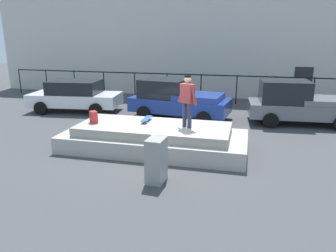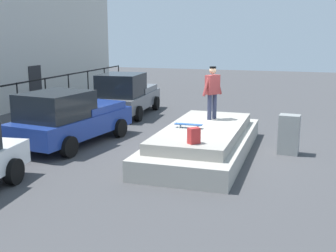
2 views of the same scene
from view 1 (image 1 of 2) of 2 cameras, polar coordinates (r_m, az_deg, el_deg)
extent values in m
plane|color=#424244|center=(11.05, -0.56, -4.21)|extent=(60.00, 60.00, 0.00)
cube|color=#ADA89E|center=(11.04, -2.52, -2.72)|extent=(6.19, 2.58, 0.55)
cube|color=#A09B91|center=(10.91, -2.54, -0.59)|extent=(5.08, 2.12, 0.30)
cylinder|color=#2D334C|center=(10.43, 3.81, 1.81)|extent=(0.14, 0.14, 0.81)
cylinder|color=#2D334C|center=(10.58, 2.95, 2.02)|extent=(0.14, 0.14, 0.81)
cube|color=maroon|center=(10.36, 3.44, 5.74)|extent=(0.51, 0.45, 0.61)
cylinder|color=maroon|center=(10.18, 4.56, 5.33)|extent=(0.29, 0.23, 0.62)
cylinder|color=maroon|center=(10.56, 2.36, 5.74)|extent=(0.29, 0.23, 0.62)
sphere|color=tan|center=(10.29, 3.48, 8.19)|extent=(0.22, 0.22, 0.22)
cylinder|color=black|center=(10.28, 3.49, 8.74)|extent=(0.29, 0.29, 0.05)
cube|color=#264C8C|center=(11.29, -3.79, 1.33)|extent=(0.21, 0.82, 0.02)
cylinder|color=silver|center=(11.53, -2.93, 1.24)|extent=(0.03, 0.06, 0.06)
cylinder|color=silver|center=(11.59, -3.88, 1.29)|extent=(0.03, 0.06, 0.06)
cylinder|color=silver|center=(11.04, -3.69, 0.56)|extent=(0.03, 0.06, 0.06)
cylinder|color=silver|center=(11.10, -4.67, 0.62)|extent=(0.03, 0.06, 0.06)
cube|color=red|center=(11.37, -12.97, 1.54)|extent=(0.34, 0.34, 0.40)
cube|color=white|center=(17.14, -15.98, 4.57)|extent=(4.67, 2.35, 0.60)
cube|color=black|center=(17.04, -16.14, 6.63)|extent=(2.64, 1.91, 0.64)
cylinder|color=black|center=(18.63, -18.71, 4.26)|extent=(0.66, 0.29, 0.64)
cylinder|color=black|center=(16.98, -21.49, 2.93)|extent=(0.66, 0.29, 0.64)
cylinder|color=black|center=(17.58, -10.51, 4.18)|extent=(0.66, 0.29, 0.64)
cylinder|color=black|center=(15.82, -12.61, 2.78)|extent=(0.66, 0.29, 0.64)
cube|color=navy|center=(15.08, 2.09, 3.78)|extent=(4.75, 2.45, 0.64)
cube|color=black|center=(15.22, -0.71, 6.73)|extent=(2.26, 1.95, 0.83)
cube|color=navy|center=(14.71, 5.45, 5.17)|extent=(2.27, 2.01, 0.24)
cylinder|color=black|center=(16.50, -1.42, 3.69)|extent=(0.66, 0.31, 0.64)
cylinder|color=black|center=(14.84, -4.28, 2.28)|extent=(0.66, 0.31, 0.64)
cylinder|color=black|center=(15.63, 8.12, 2.85)|extent=(0.66, 0.31, 0.64)
cylinder|color=black|center=(13.87, 6.24, 1.26)|extent=(0.66, 0.31, 0.64)
cube|color=slate|center=(15.26, 22.45, 2.67)|extent=(4.59, 2.14, 0.62)
cube|color=black|center=(14.97, 19.83, 5.76)|extent=(2.13, 1.82, 0.95)
cube|color=slate|center=(15.40, 25.86, 4.03)|extent=(2.13, 1.87, 0.24)
cylinder|color=black|center=(15.98, 16.80, 2.62)|extent=(0.65, 0.26, 0.64)
cylinder|color=black|center=(14.19, 17.63, 0.93)|extent=(0.65, 0.26, 0.64)
cylinder|color=black|center=(16.56, 26.35, 2.08)|extent=(0.65, 0.26, 0.64)
cube|color=gray|center=(8.53, -2.09, -6.09)|extent=(0.49, 0.63, 1.20)
cylinder|color=black|center=(23.62, -24.62, 7.16)|extent=(0.06, 0.06, 1.62)
cylinder|color=black|center=(22.44, -20.57, 7.20)|extent=(0.06, 0.06, 1.62)
cylinder|color=black|center=(21.38, -16.10, 7.20)|extent=(0.06, 0.06, 1.62)
cylinder|color=black|center=(20.47, -11.19, 7.16)|extent=(0.06, 0.06, 1.62)
cylinder|color=black|center=(19.71, -5.87, 7.05)|extent=(0.06, 0.06, 1.62)
cylinder|color=black|center=(19.13, -0.17, 6.87)|extent=(0.06, 0.06, 1.62)
cylinder|color=black|center=(18.75, 5.80, 6.61)|extent=(0.06, 0.06, 1.62)
cylinder|color=black|center=(18.58, 11.95, 6.26)|extent=(0.06, 0.06, 1.62)
cylinder|color=black|center=(18.62, 18.13, 5.84)|extent=(0.06, 0.06, 1.62)
cylinder|color=black|center=(18.88, 24.21, 5.36)|extent=(0.06, 0.06, 1.62)
cube|color=black|center=(18.65, 5.87, 8.94)|extent=(24.00, 0.04, 0.06)
cube|color=beige|center=(23.80, 7.90, 14.73)|extent=(28.42, 7.25, 6.80)
cube|color=#262628|center=(20.44, 22.61, 6.78)|extent=(1.00, 0.06, 2.00)
camera|label=2|loc=(16.87, -51.56, 9.26)|focal=46.00mm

